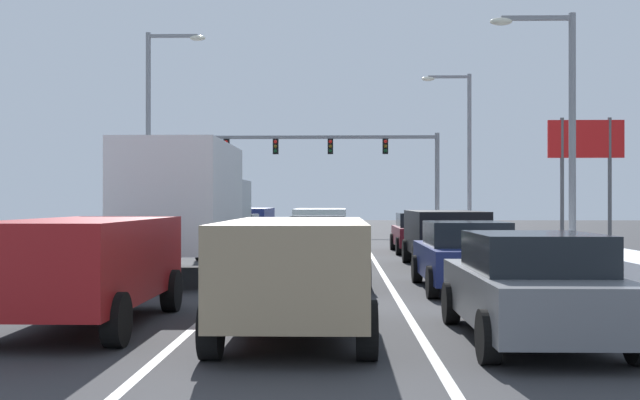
# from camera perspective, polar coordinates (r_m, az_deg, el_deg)

# --- Properties ---
(ground_plane) EXTENTS (120.00, 120.00, 0.00)m
(ground_plane) POSITION_cam_1_polar(r_m,az_deg,el_deg) (22.22, 0.03, -5.14)
(ground_plane) COLOR #333335
(lane_stripe_between_right_lane_and_center_lane) EXTENTS (0.14, 47.72, 0.01)m
(lane_stripe_between_right_lane_and_center_lane) POSITION_cam_1_polar(r_m,az_deg,el_deg) (26.57, 3.93, -4.31)
(lane_stripe_between_right_lane_and_center_lane) COLOR silver
(lane_stripe_between_right_lane_and_center_lane) RESTS_ON ground
(lane_stripe_between_center_lane_and_left_lane) EXTENTS (0.14, 47.72, 0.01)m
(lane_stripe_between_center_lane_and_left_lane) POSITION_cam_1_polar(r_m,az_deg,el_deg) (26.64, -3.42, -4.30)
(lane_stripe_between_center_lane_and_left_lane) COLOR silver
(lane_stripe_between_center_lane_and_left_lane) RESTS_ON ground
(snow_bank_right_shoulder) EXTENTS (1.57, 47.72, 0.75)m
(snow_bank_right_shoulder) POSITION_cam_1_polar(r_m,az_deg,el_deg) (27.30, 15.14, -3.41)
(snow_bank_right_shoulder) COLOR white
(snow_bank_right_shoulder) RESTS_ON ground
(snow_bank_left_shoulder) EXTENTS (1.83, 47.72, 0.72)m
(snow_bank_left_shoulder) POSITION_cam_1_polar(r_m,az_deg,el_deg) (27.57, -14.48, -3.42)
(snow_bank_left_shoulder) COLOR white
(snow_bank_left_shoulder) RESTS_ON ground
(sedan_gray_right_lane_nearest) EXTENTS (2.00, 4.50, 1.51)m
(sedan_gray_right_lane_nearest) POSITION_cam_1_polar(r_m,az_deg,el_deg) (11.21, 15.26, -6.15)
(sedan_gray_right_lane_nearest) COLOR slate
(sedan_gray_right_lane_nearest) RESTS_ON ground
(sedan_navy_right_lane_second) EXTENTS (2.00, 4.50, 1.51)m
(sedan_navy_right_lane_second) POSITION_cam_1_polar(r_m,az_deg,el_deg) (17.37, 10.56, -4.01)
(sedan_navy_right_lane_second) COLOR navy
(sedan_navy_right_lane_second) RESTS_ON ground
(suv_black_right_lane_third) EXTENTS (2.16, 4.90, 1.67)m
(suv_black_right_lane_third) POSITION_cam_1_polar(r_m,az_deg,el_deg) (23.32, 9.06, -2.40)
(suv_black_right_lane_third) COLOR black
(suv_black_right_lane_third) RESTS_ON ground
(sedan_maroon_right_lane_fourth) EXTENTS (2.00, 4.50, 1.51)m
(sedan_maroon_right_lane_fourth) POSITION_cam_1_polar(r_m,az_deg,el_deg) (30.03, 7.28, -2.38)
(sedan_maroon_right_lane_fourth) COLOR maroon
(sedan_maroon_right_lane_fourth) RESTS_ON ground
(suv_tan_center_lane_nearest) EXTENTS (2.16, 4.90, 1.67)m
(suv_tan_center_lane_nearest) POSITION_cam_1_polar(r_m,az_deg,el_deg) (11.24, -1.74, -4.84)
(suv_tan_center_lane_nearest) COLOR #937F60
(suv_tan_center_lane_nearest) RESTS_ON ground
(sedan_charcoal_center_lane_second) EXTENTS (2.00, 4.50, 1.51)m
(sedan_charcoal_center_lane_second) POSITION_cam_1_polar(r_m,az_deg,el_deg) (18.26, 0.42, -3.82)
(sedan_charcoal_center_lane_second) COLOR #38383D
(sedan_charcoal_center_lane_second) RESTS_ON ground
(sedan_green_center_lane_third) EXTENTS (2.00, 4.50, 1.51)m
(sedan_green_center_lane_third) POSITION_cam_1_polar(r_m,az_deg,el_deg) (24.20, -0.11, -2.92)
(sedan_green_center_lane_third) COLOR #1E5633
(sedan_green_center_lane_third) RESTS_ON ground
(suv_white_center_lane_fourth) EXTENTS (2.16, 4.90, 1.67)m
(suv_white_center_lane_fourth) POSITION_cam_1_polar(r_m,az_deg,el_deg) (30.52, 0.04, -1.87)
(suv_white_center_lane_fourth) COLOR silver
(suv_white_center_lane_fourth) RESTS_ON ground
(suv_red_left_lane_nearest) EXTENTS (2.16, 4.90, 1.67)m
(suv_red_left_lane_nearest) POSITION_cam_1_polar(r_m,az_deg,el_deg) (12.62, -16.74, -4.32)
(suv_red_left_lane_nearest) COLOR maroon
(suv_red_left_lane_nearest) RESTS_ON ground
(box_truck_left_lane_second) EXTENTS (2.53, 7.20, 3.36)m
(box_truck_left_lane_second) POSITION_cam_1_polar(r_m,az_deg,el_deg) (20.17, -9.58, -0.24)
(box_truck_left_lane_second) COLOR #B7BABF
(box_truck_left_lane_second) RESTS_ON ground
(sedan_gray_left_lane_third) EXTENTS (2.00, 4.50, 1.51)m
(sedan_gray_left_lane_third) POSITION_cam_1_polar(r_m,az_deg,el_deg) (27.37, -6.40, -2.59)
(sedan_gray_left_lane_third) COLOR slate
(sedan_gray_left_lane_third) RESTS_ON ground
(suv_navy_left_lane_fourth) EXTENTS (2.16, 4.90, 1.67)m
(suv_navy_left_lane_fourth) POSITION_cam_1_polar(r_m,az_deg,el_deg) (33.11, -5.38, -1.73)
(suv_navy_left_lane_fourth) COLOR navy
(suv_navy_left_lane_fourth) RESTS_ON ground
(traffic_light_gantry) EXTENTS (14.00, 0.47, 6.20)m
(traffic_light_gantry) POSITION_cam_1_polar(r_m,az_deg,el_deg) (48.25, 2.33, 3.37)
(traffic_light_gantry) COLOR slate
(traffic_light_gantry) RESTS_ON ground
(street_lamp_right_mid) EXTENTS (2.66, 0.36, 7.80)m
(street_lamp_right_mid) POSITION_cam_1_polar(r_m,az_deg,el_deg) (25.41, 17.18, 6.10)
(street_lamp_right_mid) COLOR gray
(street_lamp_right_mid) RESTS_ON ground
(street_lamp_right_far) EXTENTS (2.66, 0.36, 8.77)m
(street_lamp_right_far) POSITION_cam_1_polar(r_m,az_deg,el_deg) (42.31, 10.43, 4.29)
(street_lamp_right_far) COLOR gray
(street_lamp_right_far) RESTS_ON ground
(street_lamp_left_mid) EXTENTS (2.66, 0.36, 9.45)m
(street_lamp_left_mid) POSITION_cam_1_polar(r_m,az_deg,el_deg) (35.42, -11.96, 5.73)
(street_lamp_left_mid) COLOR gray
(street_lamp_left_mid) RESTS_ON ground
(roadside_sign_right) EXTENTS (3.20, 0.16, 5.50)m
(roadside_sign_right) POSITION_cam_1_polar(r_m,az_deg,el_deg) (34.79, 18.89, 3.30)
(roadside_sign_right) COLOR #59595B
(roadside_sign_right) RESTS_ON ground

